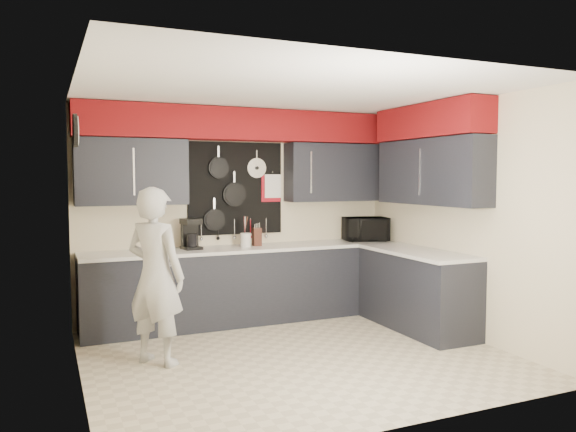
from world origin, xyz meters
name	(u,v)px	position (x,y,z in m)	size (l,w,h in m)	color
ground	(296,356)	(0.00, 0.00, 0.00)	(4.00, 4.00, 0.00)	#C4B898
back_wall_assembly	(243,157)	(0.01, 1.60, 2.01)	(4.00, 0.36, 2.60)	beige
right_wall_assembly	(435,162)	(1.85, 0.26, 1.94)	(0.36, 3.50, 2.60)	beige
left_wall_assembly	(78,229)	(-1.99, 0.02, 1.33)	(0.05, 3.50, 2.60)	beige
base_cabinets	(295,286)	(0.49, 1.13, 0.46)	(3.95, 2.20, 0.92)	black
microwave	(365,229)	(1.67, 1.44, 1.08)	(0.56, 0.38, 0.31)	black
knife_block	(257,237)	(0.14, 1.50, 1.03)	(0.10, 0.10, 0.22)	#341710
utensil_crock	(246,240)	(-0.02, 1.46, 1.00)	(0.13, 0.13, 0.17)	silver
coffee_maker	(191,233)	(-0.68, 1.52, 1.11)	(0.23, 0.27, 0.36)	black
person	(156,276)	(-1.31, 0.32, 0.84)	(0.61, 0.40, 1.68)	beige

